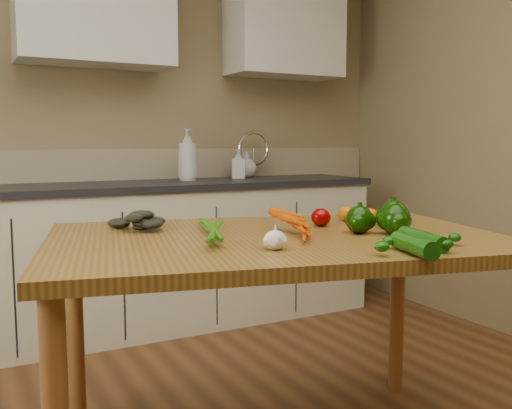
{
  "coord_description": "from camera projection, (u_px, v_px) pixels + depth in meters",
  "views": [
    {
      "loc": [
        -0.88,
        -1.17,
        1.15
      ],
      "look_at": [
        0.15,
        0.76,
        0.9
      ],
      "focal_mm": 40.0,
      "sensor_mm": 36.0,
      "label": 1
    }
  ],
  "objects": [
    {
      "name": "room",
      "position": [
        308.0,
        105.0,
        1.58
      ],
      "size": [
        4.04,
        5.04,
        2.64
      ],
      "color": "brown",
      "rests_on": "ground"
    },
    {
      "name": "counter_run",
      "position": [
        157.0,
        253.0,
        3.54
      ],
      "size": [
        2.84,
        0.64,
        1.14
      ],
      "color": "beige",
      "rests_on": "ground"
    },
    {
      "name": "upper_cabinets",
      "position": [
        192.0,
        15.0,
        3.63
      ],
      "size": [
        2.15,
        0.35,
        0.7
      ],
      "color": "silver",
      "rests_on": "room"
    },
    {
      "name": "table",
      "position": [
        277.0,
        261.0,
        1.98
      ],
      "size": [
        1.73,
        1.32,
        0.82
      ],
      "rotation": [
        0.0,
        0.0,
        -0.23
      ],
      "color": "olive",
      "rests_on": "ground"
    },
    {
      "name": "soap_bottle_a",
      "position": [
        187.0,
        155.0,
        3.62
      ],
      "size": [
        0.13,
        0.13,
        0.33
      ],
      "primitive_type": "imported",
      "rotation": [
        0.0,
        0.0,
        6.27
      ],
      "color": "silver",
      "rests_on": "counter_run"
    },
    {
      "name": "soap_bottle_b",
      "position": [
        239.0,
        164.0,
        3.86
      ],
      "size": [
        0.12,
        0.12,
        0.2
      ],
      "primitive_type": "imported",
      "rotation": [
        0.0,
        0.0,
        4.23
      ],
      "color": "silver",
      "rests_on": "counter_run"
    },
    {
      "name": "soap_bottle_c",
      "position": [
        246.0,
        165.0,
        3.96
      ],
      "size": [
        0.18,
        0.18,
        0.18
      ],
      "primitive_type": "imported",
      "rotation": [
        0.0,
        0.0,
        5.9
      ],
      "color": "silver",
      "rests_on": "counter_run"
    },
    {
      "name": "carrot_bunch",
      "position": [
        269.0,
        225.0,
        1.94
      ],
      "size": [
        0.33,
        0.28,
        0.08
      ],
      "primitive_type": null,
      "rotation": [
        0.0,
        0.0,
        -0.23
      ],
      "color": "#D84B05",
      "rests_on": "table"
    },
    {
      "name": "leafy_greens",
      "position": [
        136.0,
        215.0,
        2.07
      ],
      "size": [
        0.22,
        0.2,
        0.11
      ],
      "primitive_type": null,
      "color": "black",
      "rests_on": "table"
    },
    {
      "name": "garlic_bulb",
      "position": [
        275.0,
        240.0,
        1.7
      ],
      "size": [
        0.07,
        0.07,
        0.06
      ],
      "primitive_type": "ellipsoid",
      "color": "white",
      "rests_on": "table"
    },
    {
      "name": "pepper_a",
      "position": [
        360.0,
        220.0,
        2.01
      ],
      "size": [
        0.1,
        0.1,
        0.1
      ],
      "primitive_type": "sphere",
      "color": "black",
      "rests_on": "table"
    },
    {
      "name": "pepper_b",
      "position": [
        393.0,
        214.0,
        2.12
      ],
      "size": [
        0.1,
        0.1,
        0.1
      ],
      "primitive_type": "sphere",
      "color": "black",
      "rests_on": "table"
    },
    {
      "name": "pepper_c",
      "position": [
        396.0,
        220.0,
        1.98
      ],
      "size": [
        0.11,
        0.11,
        0.11
      ],
      "primitive_type": "sphere",
      "color": "black",
      "rests_on": "table"
    },
    {
      "name": "tomato_a",
      "position": [
        321.0,
        217.0,
        2.17
      ],
      "size": [
        0.08,
        0.08,
        0.07
      ],
      "primitive_type": "ellipsoid",
      "color": "#820202",
      "rests_on": "table"
    },
    {
      "name": "tomato_b",
      "position": [
        346.0,
        214.0,
        2.32
      ],
      "size": [
        0.07,
        0.07,
        0.06
      ],
      "primitive_type": "ellipsoid",
      "color": "#C55904",
      "rests_on": "table"
    },
    {
      "name": "tomato_c",
      "position": [
        370.0,
        216.0,
        2.22
      ],
      "size": [
        0.07,
        0.07,
        0.07
      ],
      "primitive_type": "ellipsoid",
      "color": "#C55904",
      "rests_on": "table"
    },
    {
      "name": "zucchini_a",
      "position": [
        422.0,
        239.0,
        1.74
      ],
      "size": [
        0.1,
        0.23,
        0.05
      ],
      "primitive_type": "cylinder",
      "rotation": [
        1.57,
        0.0,
        -0.23
      ],
      "color": "#0C4106",
      "rests_on": "table"
    },
    {
      "name": "zucchini_b",
      "position": [
        414.0,
        245.0,
        1.63
      ],
      "size": [
        0.11,
        0.21,
        0.06
      ],
      "primitive_type": "cylinder",
      "rotation": [
        1.57,
        0.0,
        -0.27
      ],
      "color": "#0C4106",
      "rests_on": "table"
    }
  ]
}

